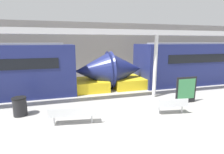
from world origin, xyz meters
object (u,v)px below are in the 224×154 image
(trash_bin, at_px, (20,106))
(support_column_near, at_px, (155,67))
(train_left, at_px, (223,62))
(poster_board, at_px, (186,90))
(bench_near, at_px, (73,114))
(bench_far, at_px, (172,104))

(trash_bin, relative_size, support_column_near, 0.23)
(train_left, relative_size, poster_board, 14.08)
(bench_near, relative_size, trash_bin, 2.27)
(bench_far, bearing_deg, train_left, 39.99)
(bench_far, xyz_separation_m, support_column_near, (0.49, 2.50, 1.37))
(bench_far, bearing_deg, support_column_near, 87.64)
(poster_board, bearing_deg, bench_far, -146.43)
(trash_bin, bearing_deg, support_column_near, 6.15)
(bench_far, relative_size, poster_board, 1.02)
(support_column_near, bearing_deg, bench_far, -101.04)
(bench_far, xyz_separation_m, trash_bin, (-6.69, 1.73, -0.03))
(poster_board, relative_size, support_column_near, 0.40)
(bench_near, height_order, poster_board, poster_board)
(support_column_near, bearing_deg, train_left, 18.55)
(trash_bin, bearing_deg, train_left, 12.87)
(bench_near, bearing_deg, poster_board, 16.77)
(train_left, bearing_deg, bench_far, -148.69)
(bench_near, distance_m, poster_board, 6.12)
(train_left, height_order, bench_near, train_left)
(bench_far, distance_m, trash_bin, 6.91)
(train_left, height_order, poster_board, train_left)
(train_left, height_order, support_column_near, support_column_near)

